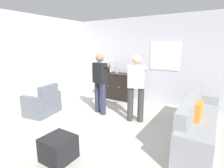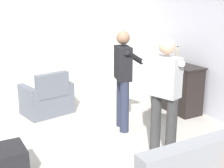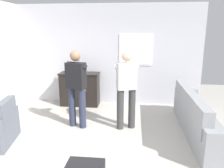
{
  "view_description": "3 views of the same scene",
  "coord_description": "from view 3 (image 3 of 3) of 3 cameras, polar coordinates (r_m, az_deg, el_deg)",
  "views": [
    {
      "loc": [
        2.31,
        -2.94,
        1.9
      ],
      "look_at": [
        0.37,
        0.14,
        1.09
      ],
      "focal_mm": 28.0,
      "sensor_mm": 36.0,
      "label": 1
    },
    {
      "loc": [
        3.81,
        -1.72,
        2.19
      ],
      "look_at": [
        0.47,
        0.13,
        1.13
      ],
      "focal_mm": 50.0,
      "sensor_mm": 36.0,
      "label": 2
    },
    {
      "loc": [
        0.76,
        -3.54,
        2.07
      ],
      "look_at": [
        0.35,
        0.35,
        1.12
      ],
      "focal_mm": 35.0,
      "sensor_mm": 36.0,
      "label": 3
    }
  ],
  "objects": [
    {
      "name": "ground",
      "position": [
        4.17,
        -5.46,
        -16.13
      ],
      "size": [
        10.4,
        10.4,
        0.0
      ],
      "primitive_type": "plane",
      "color": "#B2ADA3"
    },
    {
      "name": "wall_back_with_window",
      "position": [
        6.28,
        -0.79,
        7.61
      ],
      "size": [
        5.2,
        0.15,
        2.8
      ],
      "color": "silver",
      "rests_on": "ground"
    },
    {
      "name": "couch",
      "position": [
        4.82,
        21.22,
        -8.37
      ],
      "size": [
        0.57,
        2.64,
        0.89
      ],
      "color": "gray",
      "rests_on": "ground"
    },
    {
      "name": "sideboard_cabinet",
      "position": [
        6.25,
        -8.38,
        -1.3
      ],
      "size": [
        1.11,
        0.49,
        0.93
      ],
      "color": "black",
      "rests_on": "ground"
    },
    {
      "name": "bottle_wine_green",
      "position": [
        6.17,
        -11.38,
        4.08
      ],
      "size": [
        0.07,
        0.07,
        0.34
      ],
      "color": "#593314",
      "rests_on": "sideboard_cabinet"
    },
    {
      "name": "bottle_liquor_amber",
      "position": [
        6.08,
        -8.61,
        4.2
      ],
      "size": [
        0.08,
        0.08,
        0.36
      ],
      "color": "gray",
      "rests_on": "sideboard_cabinet"
    },
    {
      "name": "person_standing_left",
      "position": [
        4.72,
        -9.24,
        -0.37
      ],
      "size": [
        0.53,
        0.52,
        1.68
      ],
      "color": "#282D42",
      "rests_on": "ground"
    },
    {
      "name": "person_standing_right",
      "position": [
        4.6,
        3.74,
        -0.6
      ],
      "size": [
        0.53,
        0.52,
        1.68
      ],
      "color": "#383838",
      "rests_on": "ground"
    }
  ]
}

